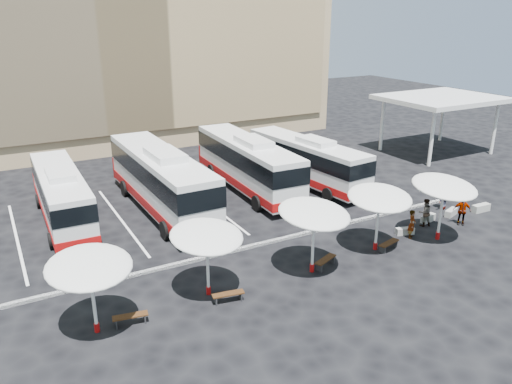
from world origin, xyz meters
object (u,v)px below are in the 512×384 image
bus_0 (61,194)px  sunshade_2 (314,214)px  wood_bench_3 (389,244)px  conc_bench_1 (428,218)px  sunshade_0 (89,267)px  wood_bench_1 (228,295)px  sunshade_3 (380,198)px  conc_bench_3 (481,208)px  passenger_1 (425,212)px  sunshade_4 (444,187)px  conc_bench_0 (405,231)px  wood_bench_0 (130,317)px  passenger_2 (462,211)px  bus_1 (161,178)px  sunshade_1 (207,237)px  bus_3 (306,159)px  conc_bench_2 (451,212)px  passenger_0 (412,224)px  bus_2 (247,162)px  passenger_3 (444,196)px

bus_0 → sunshade_2: bearing=-51.3°
wood_bench_3 → conc_bench_1: wood_bench_3 is taller
sunshade_0 → wood_bench_1: sunshade_0 is taller
sunshade_3 → conc_bench_3: size_ratio=3.36×
passenger_1 → wood_bench_1: bearing=25.8°
sunshade_0 → wood_bench_1: 6.27m
conc_bench_1 → conc_bench_3: (4.31, -0.47, 0.03)m
sunshade_4 → conc_bench_0: (-1.18, 1.39, -2.97)m
sunshade_3 → sunshade_0: bearing=-178.9°
wood_bench_0 → passenger_2: (20.68, 0.58, 0.56)m
bus_1 → conc_bench_1: bearing=-36.3°
sunshade_3 → passenger_1: size_ratio=2.49×
sunshade_1 → conc_bench_3: bearing=2.2°
sunshade_0 → conc_bench_3: 25.10m
bus_0 → sunshade_0: bearing=-92.3°
bus_3 → conc_bench_1: bus_3 is taller
bus_3 → conc_bench_1: size_ratio=10.23×
bus_3 → wood_bench_3: size_ratio=7.88×
wood_bench_0 → conc_bench_2: (21.32, 1.85, -0.13)m
sunshade_3 → wood_bench_1: 9.83m
bus_0 → wood_bench_3: 19.72m
wood_bench_3 → passenger_0: 2.36m
conc_bench_0 → sunshade_3: bearing=-166.7°
bus_3 → sunshade_1: size_ratio=2.90×
sunshade_1 → sunshade_4: size_ratio=1.03×
bus_2 → passenger_3: bus_2 is taller
sunshade_1 → conc_bench_0: (12.79, 0.52, -2.73)m
sunshade_3 → wood_bench_0: (-13.73, -0.46, -2.68)m
passenger_0 → passenger_1: (1.96, 0.87, 0.02)m
bus_0 → conc_bench_3: size_ratio=8.68×
wood_bench_0 → passenger_3: passenger_3 is taller
wood_bench_0 → bus_0: bearing=92.6°
bus_2 → sunshade_4: bus_2 is taller
wood_bench_1 → passenger_2: bearing=3.5°
sunshade_2 → conc_bench_3: size_ratio=3.52×
bus_1 → conc_bench_0: 15.55m
sunshade_1 → passenger_1: size_ratio=2.34×
sunshade_2 → conc_bench_3: bearing=5.2°
wood_bench_0 → conc_bench_0: wood_bench_0 is taller
sunshade_0 → passenger_1: 20.04m
sunshade_2 → sunshade_3: size_ratio=1.05×
sunshade_1 → passenger_3: 18.18m
conc_bench_1 → passenger_1: bearing=-154.3°
sunshade_2 → conc_bench_1: (10.03, 1.77, -2.92)m
sunshade_3 → passenger_0: 3.59m
bus_0 → sunshade_2: size_ratio=2.46×
sunshade_4 → bus_0: bearing=144.5°
bus_2 → conc_bench_2: size_ratio=11.24×
sunshade_2 → sunshade_4: 8.55m
bus_1 → wood_bench_0: (-5.41, -11.76, -1.84)m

